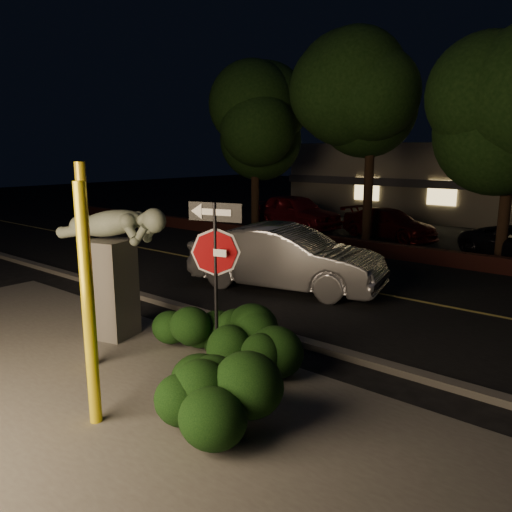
{
  "coord_description": "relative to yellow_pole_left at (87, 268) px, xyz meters",
  "views": [
    {
      "loc": [
        6.44,
        -4.49,
        3.59
      ],
      "look_at": [
        0.45,
        2.79,
        1.6
      ],
      "focal_mm": 35.0,
      "sensor_mm": 36.0,
      "label": 1
    }
  ],
  "objects": [
    {
      "name": "ground",
      "position": [
        0.76,
        10.11,
        -1.71
      ],
      "size": [
        90.0,
        90.0,
        0.0
      ],
      "primitive_type": "plane",
      "color": "black",
      "rests_on": "ground"
    },
    {
      "name": "patio",
      "position": [
        0.76,
        -0.89,
        -1.7
      ],
      "size": [
        14.0,
        6.0,
        0.02
      ],
      "primitive_type": "cube",
      "color": "#4C4944",
      "rests_on": "ground"
    },
    {
      "name": "road",
      "position": [
        0.76,
        7.11,
        -1.71
      ],
      "size": [
        80.0,
        8.0,
        0.01
      ],
      "primitive_type": "cube",
      "color": "black",
      "rests_on": "ground"
    },
    {
      "name": "lane_marking",
      "position": [
        0.76,
        7.11,
        -1.7
      ],
      "size": [
        80.0,
        0.12,
        0.0
      ],
      "primitive_type": "cube",
      "color": "#D1BA53",
      "rests_on": "road"
    },
    {
      "name": "curb",
      "position": [
        0.76,
        3.01,
        -1.65
      ],
      "size": [
        80.0,
        0.25,
        0.12
      ],
      "primitive_type": "cube",
      "color": "#4C4944",
      "rests_on": "ground"
    },
    {
      "name": "brick_wall",
      "position": [
        0.76,
        11.41,
        -1.46
      ],
      "size": [
        40.0,
        0.35,
        0.5
      ],
      "primitive_type": "cube",
      "color": "#451A16",
      "rests_on": "ground"
    },
    {
      "name": "parking_lot",
      "position": [
        0.76,
        17.11,
        -1.71
      ],
      "size": [
        40.0,
        12.0,
        0.01
      ],
      "primitive_type": "cube",
      "color": "black",
      "rests_on": "ground"
    },
    {
      "name": "tree_far_a",
      "position": [
        -7.24,
        13.11,
        3.63
      ],
      "size": [
        4.6,
        4.6,
        7.43
      ],
      "color": "black",
      "rests_on": "ground"
    },
    {
      "name": "tree_far_b",
      "position": [
        -1.74,
        13.31,
        4.34
      ],
      "size": [
        5.2,
        5.2,
        8.41
      ],
      "color": "black",
      "rests_on": "ground"
    },
    {
      "name": "yellow_pole_left",
      "position": [
        0.0,
        0.0,
        0.0
      ],
      "size": [
        0.17,
        0.17,
        3.43
      ],
      "primitive_type": "cylinder",
      "color": "yellow",
      "rests_on": "ground"
    },
    {
      "name": "yellow_pole_right",
      "position": [
        1.64,
        -1.02,
        -0.1
      ],
      "size": [
        0.16,
        0.16,
        3.24
      ],
      "primitive_type": "cylinder",
      "color": "yellow",
      "rests_on": "ground"
    },
    {
      "name": "signpost",
      "position": [
        1.72,
        1.26,
        0.27
      ],
      "size": [
        0.92,
        0.28,
        2.8
      ],
      "rotation": [
        0.0,
        0.0,
        0.27
      ],
      "color": "black",
      "rests_on": "ground"
    },
    {
      "name": "sculpture",
      "position": [
        -0.84,
        1.05,
        -0.12
      ],
      "size": [
        2.41,
        1.23,
        2.59
      ],
      "rotation": [
        0.0,
        0.0,
        0.28
      ],
      "color": "#4C4944",
      "rests_on": "ground"
    },
    {
      "name": "hedge_center",
      "position": [
        1.02,
        1.64,
        -1.22
      ],
      "size": [
        1.99,
        1.1,
        0.99
      ],
      "primitive_type": "ellipsoid",
      "rotation": [
        0.0,
        0.0,
        -0.11
      ],
      "color": "black",
      "rests_on": "ground"
    },
    {
      "name": "hedge_right",
      "position": [
        2.17,
        1.62,
        -1.1
      ],
      "size": [
        2.1,
        1.54,
        1.23
      ],
      "primitive_type": "ellipsoid",
      "rotation": [
        0.0,
        0.0,
        0.32
      ],
      "color": "black",
      "rests_on": "ground"
    },
    {
      "name": "hedge_far_right",
      "position": [
        3.05,
        -0.17,
        -1.18
      ],
      "size": [
        1.56,
        0.98,
        1.07
      ],
      "primitive_type": "ellipsoid",
      "rotation": [
        0.0,
        0.0,
        0.01
      ],
      "color": "black",
      "rests_on": "ground"
    },
    {
      "name": "silver_sedan",
      "position": [
        -0.32,
        6.0,
        -0.88
      ],
      "size": [
        5.36,
        2.86,
        1.68
      ],
      "primitive_type": "imported",
      "rotation": [
        0.0,
        0.0,
        1.79
      ],
      "color": "#B3B2B8",
      "rests_on": "ground"
    },
    {
      "name": "parked_car_red",
      "position": [
        -6.17,
        14.78,
        -0.91
      ],
      "size": [
        4.99,
        2.77,
        1.61
      ],
      "primitive_type": "imported",
      "rotation": [
        0.0,
        0.0,
        1.38
      ],
      "color": "maroon",
      "rests_on": "ground"
    },
    {
      "name": "parked_car_darkred",
      "position": [
        -1.61,
        15.08,
        -1.1
      ],
      "size": [
        4.52,
        2.65,
        1.23
      ],
      "primitive_type": "imported",
      "rotation": [
        0.0,
        0.0,
        1.34
      ],
      "color": "#460909",
      "rests_on": "ground"
    }
  ]
}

